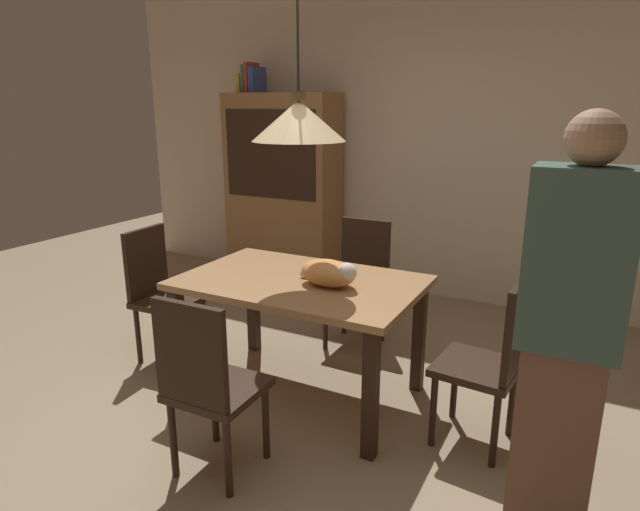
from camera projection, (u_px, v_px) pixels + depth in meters
The scene contains 15 objects.
ground at pixel (269, 431), 2.98m from camera, with size 10.00×10.00×0.00m, color #998466.
back_wall at pixel (425, 138), 4.85m from camera, with size 6.40×0.10×2.90m, color beige.
dining_table at pixel (301, 295), 3.20m from camera, with size 1.40×0.90×0.75m.
chair_far_back at pixel (359, 277), 3.99m from camera, with size 0.40×0.40×0.93m.
chair_near_front at pixel (207, 381), 2.49m from camera, with size 0.41×0.41×0.93m.
chair_left_side at pixel (160, 288), 3.74m from camera, with size 0.42×0.42×0.93m.
chair_right_side at pixel (493, 357), 2.73m from camera, with size 0.44×0.44×0.93m.
cat_sleeping at pixel (330, 273), 3.04m from camera, with size 0.39×0.26×0.16m.
pendant_lamp at pixel (299, 120), 2.93m from camera, with size 0.52×0.52×1.30m.
hutch_bookcase at pixel (283, 194), 5.30m from camera, with size 1.12×0.45×1.85m.
book_yellow_short at pixel (243, 83), 5.21m from camera, with size 0.04×0.20×0.18m, color gold.
book_green_slim at pixel (248, 79), 5.18m from camera, with size 0.03×0.20×0.26m, color #427A4C.
book_red_tall at pixel (252, 78), 5.15m from camera, with size 0.04×0.22×0.28m, color #B73833.
book_blue_wide at pixel (257, 80), 5.13m from camera, with size 0.06×0.24×0.24m, color #384C93.
person_standing at pixel (567, 343), 2.02m from camera, with size 0.36×0.22×1.73m.
Camera 1 is at (1.46, -2.18, 1.75)m, focal length 30.20 mm.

